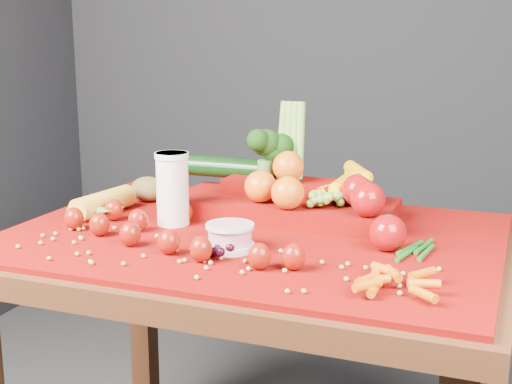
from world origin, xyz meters
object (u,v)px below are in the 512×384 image
(yogurt_bowl, at_px, (230,236))
(produce_mound, at_px, (293,193))
(table, at_px, (253,279))
(milk_glass, at_px, (172,186))

(yogurt_bowl, bearing_deg, produce_mound, 82.42)
(table, height_order, produce_mound, produce_mound)
(table, xyz_separation_m, produce_mound, (0.04, 0.16, 0.17))
(milk_glass, height_order, yogurt_bowl, milk_glass)
(milk_glass, relative_size, produce_mound, 0.27)
(produce_mound, bearing_deg, table, -104.42)
(table, relative_size, milk_glass, 6.61)
(milk_glass, bearing_deg, yogurt_bowl, -33.60)
(table, height_order, milk_glass, milk_glass)
(table, distance_m, yogurt_bowl, 0.19)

